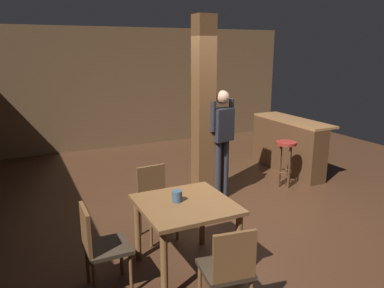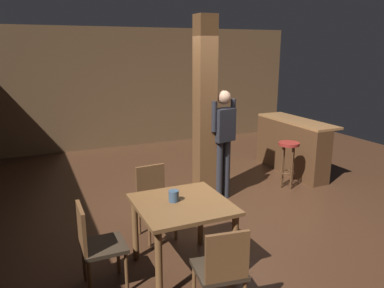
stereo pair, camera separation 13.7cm
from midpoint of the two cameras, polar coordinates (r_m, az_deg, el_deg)
name	(u,v)px [view 2 (the right image)]	position (r m, az deg, el deg)	size (l,w,h in m)	color
ground_plane	(233,214)	(5.56, 7.03, -10.52)	(10.80, 10.80, 0.00)	#382114
wall_back	(141,88)	(9.23, -7.29, 8.53)	(8.00, 0.10, 2.80)	brown
pillar	(205,112)	(5.64, 2.65, 4.89)	(0.28, 0.28, 2.80)	brown
dining_table	(182,214)	(3.99, -0.50, -10.63)	(0.95, 0.95, 0.77)	brown
chair_south	(222,269)	(3.38, 5.80, -18.37)	(0.48, 0.48, 0.89)	#2D2319
chair_north	(154,198)	(4.77, -4.94, -8.16)	(0.45, 0.45, 0.89)	#2D2319
chair_west	(95,243)	(3.84, -13.51, -14.40)	(0.42, 0.42, 0.89)	#2D2319
napkin_cup	(174,196)	(3.95, -1.80, -7.93)	(0.11, 0.11, 0.12)	#33475B
standing_person	(223,137)	(5.76, 5.46, 1.01)	(0.47, 0.28, 1.72)	black
bar_counter	(291,146)	(7.42, 15.39, -0.26)	(0.56, 1.76, 1.01)	brown
bar_stool_near	(288,154)	(6.55, 15.05, -1.47)	(0.35, 0.35, 0.79)	maroon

